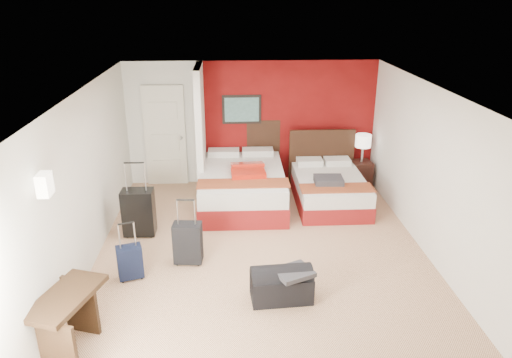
{
  "coord_description": "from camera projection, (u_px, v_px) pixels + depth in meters",
  "views": [
    {
      "loc": [
        -0.47,
        -6.21,
        3.77
      ],
      "look_at": [
        -0.06,
        0.8,
        1.0
      ],
      "focal_mm": 33.72,
      "sensor_mm": 36.0,
      "label": 1
    }
  ],
  "objects": [
    {
      "name": "ground",
      "position": [
        263.0,
        261.0,
        7.17
      ],
      "size": [
        6.5,
        6.5,
        0.0
      ],
      "primitive_type": "plane",
      "color": "tan",
      "rests_on": "ground"
    },
    {
      "name": "room_walls",
      "position": [
        173.0,
        153.0,
        7.95
      ],
      "size": [
        5.02,
        6.52,
        2.5
      ],
      "color": "silver",
      "rests_on": "ground"
    },
    {
      "name": "red_accent_panel",
      "position": [
        289.0,
        123.0,
        9.75
      ],
      "size": [
        3.5,
        0.04,
        2.5
      ],
      "primitive_type": "cube",
      "color": "maroon",
      "rests_on": "ground"
    },
    {
      "name": "partition_wall",
      "position": [
        201.0,
        133.0,
        9.08
      ],
      "size": [
        0.12,
        1.2,
        2.5
      ],
      "primitive_type": "cube",
      "color": "silver",
      "rests_on": "ground"
    },
    {
      "name": "entry_door",
      "position": [
        165.0,
        136.0,
        9.67
      ],
      "size": [
        0.82,
        0.06,
        2.05
      ],
      "primitive_type": "cube",
      "color": "silver",
      "rests_on": "ground"
    },
    {
      "name": "bed_left",
      "position": [
        242.0,
        187.0,
        8.98
      ],
      "size": [
        1.59,
        2.24,
        0.67
      ],
      "primitive_type": "cube",
      "rotation": [
        0.0,
        0.0,
        -0.02
      ],
      "color": "white",
      "rests_on": "ground"
    },
    {
      "name": "bed_right",
      "position": [
        330.0,
        191.0,
        8.98
      ],
      "size": [
        1.26,
        1.8,
        0.54
      ],
      "primitive_type": "cube",
      "rotation": [
        0.0,
        0.0,
        -0.01
      ],
      "color": "silver",
      "rests_on": "ground"
    },
    {
      "name": "red_suitcase_open",
      "position": [
        248.0,
        170.0,
        8.75
      ],
      "size": [
        0.65,
        0.87,
        0.1
      ],
      "primitive_type": "cube",
      "rotation": [
        0.0,
        0.0,
        0.06
      ],
      "color": "#B61F0F",
      "rests_on": "bed_left"
    },
    {
      "name": "jacket_bundle",
      "position": [
        329.0,
        180.0,
        8.57
      ],
      "size": [
        0.52,
        0.43,
        0.12
      ],
      "primitive_type": "cube",
      "rotation": [
        0.0,
        0.0,
        -0.05
      ],
      "color": "#36363B",
      "rests_on": "bed_right"
    },
    {
      "name": "nightstand",
      "position": [
        360.0,
        174.0,
        9.76
      ],
      "size": [
        0.44,
        0.44,
        0.55
      ],
      "primitive_type": "cube",
      "rotation": [
        0.0,
        0.0,
        0.12
      ],
      "color": "black",
      "rests_on": "ground"
    },
    {
      "name": "table_lamp",
      "position": [
        363.0,
        148.0,
        9.56
      ],
      "size": [
        0.39,
        0.39,
        0.56
      ],
      "primitive_type": "cylinder",
      "rotation": [
        0.0,
        0.0,
        -0.31
      ],
      "color": "white",
      "rests_on": "nightstand"
    },
    {
      "name": "suitcase_black",
      "position": [
        139.0,
        214.0,
        7.8
      ],
      "size": [
        0.51,
        0.32,
        0.76
      ],
      "primitive_type": "cube",
      "rotation": [
        0.0,
        0.0,
        -0.01
      ],
      "color": "black",
      "rests_on": "ground"
    },
    {
      "name": "suitcase_charcoal",
      "position": [
        188.0,
        244.0,
        7.02
      ],
      "size": [
        0.43,
        0.29,
        0.6
      ],
      "primitive_type": "cube",
      "rotation": [
        0.0,
        0.0,
        -0.09
      ],
      "color": "black",
      "rests_on": "ground"
    },
    {
      "name": "suitcase_navy",
      "position": [
        130.0,
        264.0,
        6.66
      ],
      "size": [
        0.38,
        0.3,
        0.47
      ],
      "primitive_type": "cube",
      "rotation": [
        0.0,
        0.0,
        0.31
      ],
      "color": "black",
      "rests_on": "ground"
    },
    {
      "name": "duffel_bag",
      "position": [
        281.0,
        286.0,
        6.22
      ],
      "size": [
        0.81,
        0.47,
        0.4
      ],
      "primitive_type": "cube",
      "rotation": [
        0.0,
        0.0,
        0.07
      ],
      "color": "black",
      "rests_on": "ground"
    },
    {
      "name": "jacket_draped",
      "position": [
        294.0,
        272.0,
        6.1
      ],
      "size": [
        0.57,
        0.53,
        0.06
      ],
      "primitive_type": "cube",
      "rotation": [
        0.0,
        0.0,
        0.42
      ],
      "color": "#343438",
      "rests_on": "duffel_bag"
    },
    {
      "name": "desk",
      "position": [
        70.0,
        325.0,
        5.19
      ],
      "size": [
        0.74,
        1.04,
        0.78
      ],
      "primitive_type": "cube",
      "rotation": [
        0.0,
        0.0,
        -0.32
      ],
      "color": "black",
      "rests_on": "ground"
    }
  ]
}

